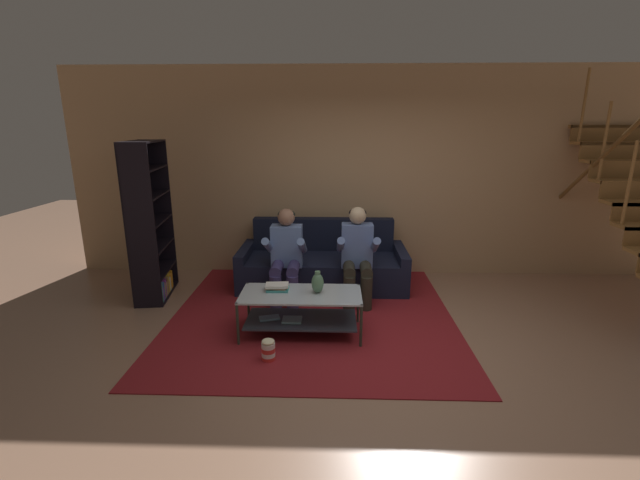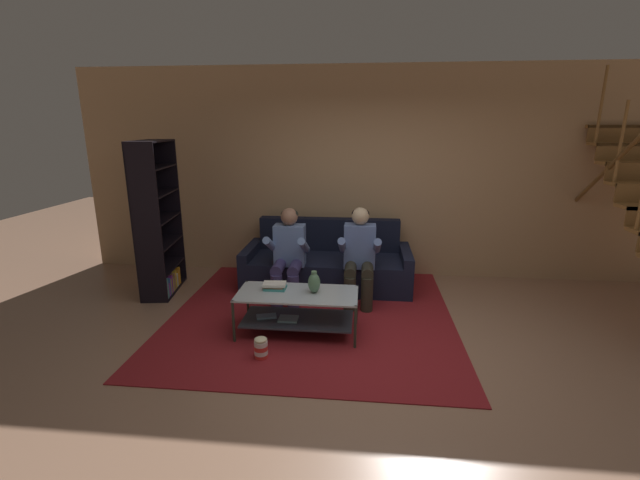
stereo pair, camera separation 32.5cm
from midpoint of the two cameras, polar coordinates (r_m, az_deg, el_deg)
The scene contains 11 objects.
ground at distance 4.22m, azimuth 9.32°, elevation -15.30°, with size 16.80×16.80×0.00m, color #A0765C.
back_partition at distance 6.13m, azimuth 8.65°, elevation 8.69°, with size 8.40×0.12×2.90m, color tan.
couch at distance 5.80m, azimuth 2.59°, elevation -3.37°, with size 2.21×0.91×0.86m.
person_seated_left at distance 5.23m, azimuth -2.47°, elevation -1.58°, with size 0.50×0.58×1.14m.
person_seated_right at distance 5.17m, azimuth 7.08°, elevation -1.72°, with size 0.50×0.58×1.16m.
coffee_table at distance 4.48m, azimuth -1.02°, elevation -8.85°, with size 1.24×0.56×0.45m.
area_rug at distance 5.12m, azimuth 0.94°, elevation -9.26°, with size 3.17×3.37×0.01m.
vase at distance 4.38m, azimuth 1.34°, elevation -5.73°, with size 0.13×0.13×0.23m.
book_stack at distance 4.51m, azimuth -4.03°, elevation -6.16°, with size 0.25×0.17×0.07m.
bookshelf at distance 5.77m, azimuth -19.53°, elevation 0.81°, with size 0.45×0.91×1.94m.
popcorn_tub at distance 4.13m, azimuth -5.58°, elevation -14.15°, with size 0.13×0.13×0.21m.
Camera 2 is at (-0.12, -3.62, 2.12)m, focal length 24.00 mm.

